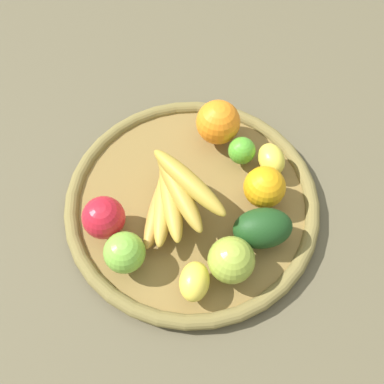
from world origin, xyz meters
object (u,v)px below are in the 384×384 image
(orange_1, at_px, (265,187))
(lemon_0, at_px, (194,281))
(banana_bunch, at_px, (172,195))
(apple_0, at_px, (125,252))
(orange_0, at_px, (218,122))
(avocado, at_px, (263,228))
(apple_1, at_px, (231,260))
(apple_2, at_px, (104,218))
(lime_0, at_px, (242,151))
(lemon_1, at_px, (271,159))

(orange_1, distance_m, lemon_0, 0.20)
(banana_bunch, distance_m, apple_0, 0.12)
(orange_0, height_order, avocado, orange_0)
(apple_1, distance_m, apple_0, 0.16)
(avocado, relative_size, apple_2, 1.37)
(apple_0, bearing_deg, lime_0, 160.72)
(lime_0, bearing_deg, lemon_1, 96.76)
(orange_1, bearing_deg, avocado, 18.54)
(apple_1, xyz_separation_m, lime_0, (-0.20, -0.06, -0.01))
(orange_1, distance_m, lime_0, 0.09)
(apple_0, relative_size, orange_0, 0.82)
(apple_2, bearing_deg, lime_0, 146.01)
(lime_0, xyz_separation_m, avocado, (0.13, 0.09, 0.01))
(apple_1, distance_m, lime_0, 0.21)
(apple_1, xyz_separation_m, orange_1, (-0.14, 0.00, -0.00))
(apple_1, distance_m, lemon_0, 0.06)
(apple_1, relative_size, orange_1, 1.03)
(apple_1, height_order, lemon_0, apple_1)
(apple_1, height_order, lemon_1, apple_1)
(apple_0, xyz_separation_m, lime_0, (-0.26, 0.09, -0.01))
(banana_bunch, distance_m, orange_0, 0.17)
(apple_2, bearing_deg, avocado, 111.16)
(lemon_0, xyz_separation_m, lemon_1, (-0.26, 0.03, -0.00))
(lemon_0, bearing_deg, lime_0, -174.37)
(orange_1, height_order, apple_0, orange_1)
(apple_0, distance_m, apple_2, 0.07)
(orange_1, height_order, lime_0, orange_1)
(lemon_1, bearing_deg, lemon_0, -6.32)
(orange_1, bearing_deg, apple_0, -37.78)
(lemon_1, relative_size, avocado, 0.64)
(apple_1, xyz_separation_m, banana_bunch, (-0.06, -0.13, 0.01))
(banana_bunch, relative_size, avocado, 1.76)
(apple_1, relative_size, banana_bunch, 0.43)
(lemon_0, bearing_deg, apple_2, -99.89)
(lemon_0, distance_m, lemon_1, 0.26)
(avocado, bearing_deg, apple_2, -68.84)
(lemon_0, height_order, orange_0, orange_0)
(apple_0, relative_size, apple_2, 0.94)
(apple_0, relative_size, lemon_1, 1.07)
(apple_0, height_order, apple_2, apple_2)
(lemon_0, height_order, avocado, avocado)
(orange_1, height_order, orange_0, orange_0)
(orange_1, relative_size, orange_0, 0.88)
(apple_1, distance_m, banana_bunch, 0.14)
(lemon_1, height_order, apple_2, apple_2)
(orange_1, xyz_separation_m, orange_0, (-0.09, -0.12, 0.00))
(apple_1, relative_size, apple_0, 1.12)
(orange_1, height_order, lemon_0, orange_1)
(orange_0, bearing_deg, banana_bunch, -2.52)
(lime_0, bearing_deg, orange_0, -115.84)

